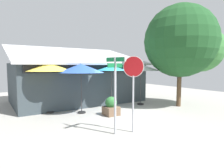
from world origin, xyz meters
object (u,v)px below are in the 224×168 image
object	(u,v)px
sidewalk_planter	(111,107)
patio_umbrella_teal_right	(112,69)
shade_tree	(185,43)
patio_umbrella_mustard_left	(49,67)
stop_sign	(133,79)
patio_umbrella_ivory_far_right	(141,68)
street_sign_post	(115,87)
patio_umbrella_royal_blue_center	(81,68)

from	to	relation	value
sidewalk_planter	patio_umbrella_teal_right	bearing A→B (deg)	56.35
shade_tree	sidewalk_planter	xyz separation A→B (m)	(-5.22, 0.58, -3.62)
patio_umbrella_mustard_left	shade_tree	world-z (taller)	shade_tree
stop_sign	patio_umbrella_ivory_far_right	bearing A→B (deg)	45.38
street_sign_post	patio_umbrella_royal_blue_center	bearing A→B (deg)	85.70
shade_tree	patio_umbrella_teal_right	bearing A→B (deg)	153.47
patio_umbrella_ivory_far_right	patio_umbrella_royal_blue_center	bearing A→B (deg)	179.96
patio_umbrella_mustard_left	patio_umbrella_ivory_far_right	size ratio (longest dim) A/B	1.03
street_sign_post	stop_sign	xyz separation A→B (m)	(0.71, -0.20, 0.30)
patio_umbrella_ivory_far_right	sidewalk_planter	bearing A→B (deg)	-158.28
shade_tree	patio_umbrella_mustard_left	bearing A→B (deg)	159.69
patio_umbrella_mustard_left	patio_umbrella_teal_right	size ratio (longest dim) A/B	1.07
stop_sign	shade_tree	xyz separation A→B (m)	(5.92, 2.09, 1.97)
street_sign_post	patio_umbrella_mustard_left	bearing A→B (deg)	103.80
patio_umbrella_teal_right	sidewalk_planter	distance (m)	2.70
patio_umbrella_teal_right	shade_tree	xyz separation A→B (m)	(4.21, -2.10, 1.63)
patio_umbrella_mustard_left	sidewalk_planter	bearing A→B (deg)	-41.71
stop_sign	patio_umbrella_ivory_far_right	world-z (taller)	stop_sign
patio_umbrella_mustard_left	street_sign_post	bearing A→B (deg)	-76.20
street_sign_post	patio_umbrella_ivory_far_right	size ratio (longest dim) A/B	1.05
stop_sign	shade_tree	size ratio (longest dim) A/B	0.46
street_sign_post	patio_umbrella_teal_right	world-z (taller)	street_sign_post
stop_sign	sidewalk_planter	world-z (taller)	stop_sign
patio_umbrella_mustard_left	patio_umbrella_ivory_far_right	xyz separation A→B (m)	(5.77, -1.04, -0.06)
stop_sign	patio_umbrella_teal_right	size ratio (longest dim) A/B	1.10
patio_umbrella_mustard_left	patio_umbrella_ivory_far_right	distance (m)	5.87
patio_umbrella_ivory_far_right	stop_sign	bearing A→B (deg)	-134.62
street_sign_post	shade_tree	distance (m)	7.26
street_sign_post	shade_tree	xyz separation A→B (m)	(6.63, 1.89, 2.27)
street_sign_post	patio_umbrella_teal_right	bearing A→B (deg)	58.76
street_sign_post	patio_umbrella_teal_right	xyz separation A→B (m)	(2.42, 3.99, 0.64)
stop_sign	patio_umbrella_mustard_left	xyz separation A→B (m)	(-1.88, 4.98, 0.46)
patio_umbrella_mustard_left	shade_tree	bearing A→B (deg)	-20.31
stop_sign	patio_umbrella_teal_right	xyz separation A→B (m)	(1.72, 4.19, 0.35)
patio_umbrella_mustard_left	shade_tree	xyz separation A→B (m)	(7.80, -2.89, 1.52)
patio_umbrella_royal_blue_center	sidewalk_planter	world-z (taller)	patio_umbrella_royal_blue_center
patio_umbrella_royal_blue_center	patio_umbrella_ivory_far_right	xyz separation A→B (m)	(4.32, -0.00, 0.02)
stop_sign	patio_umbrella_mustard_left	bearing A→B (deg)	110.70
street_sign_post	patio_umbrella_royal_blue_center	world-z (taller)	street_sign_post
street_sign_post	shade_tree	bearing A→B (deg)	15.95
patio_umbrella_ivory_far_right	shade_tree	size ratio (longest dim) A/B	0.43
patio_umbrella_royal_blue_center	shade_tree	world-z (taller)	shade_tree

